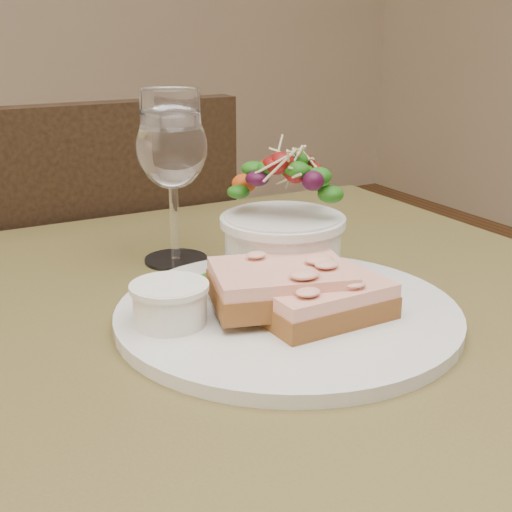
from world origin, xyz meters
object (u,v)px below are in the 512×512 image
sandwich_front (320,299)px  salad_bowl (283,218)px  chair_far (88,434)px  sandwich_back (281,285)px  cafe_table (250,419)px  ramekin (170,302)px  wine_glass (172,152)px  dinner_plate (288,314)px

sandwich_front → salad_bowl: size_ratio=0.91×
chair_far → sandwich_back: (0.03, -0.62, 0.49)m
cafe_table → ramekin: size_ratio=12.84×
chair_far → ramekin: (-0.06, -0.60, 0.49)m
sandwich_front → ramekin: 0.13m
wine_glass → ramekin: bearing=-113.7°
cafe_table → salad_bowl: (0.07, 0.06, 0.17)m
cafe_table → dinner_plate: bearing=-26.5°
wine_glass → chair_far: bearing=91.9°
salad_bowl → wine_glass: bearing=118.9°
chair_far → dinner_plate: bearing=94.5°
sandwich_front → salad_bowl: 0.12m
cafe_table → ramekin: 0.15m
sandwich_back → ramekin: sandwich_back is taller
sandwich_back → salad_bowl: 0.10m
chair_far → sandwich_back: 0.79m
ramekin → wine_glass: bearing=66.3°
sandwich_front → ramekin: (-0.12, 0.05, 0.00)m
dinner_plate → ramekin: ramekin is taller
cafe_table → salad_bowl: bearing=41.5°
sandwich_back → ramekin: bearing=-176.8°
wine_glass → sandwich_front: bearing=-79.3°
dinner_plate → sandwich_front: (0.02, -0.03, 0.02)m
sandwich_front → chair_far: bearing=93.2°
dinner_plate → wine_glass: 0.23m
wine_glass → salad_bowl: bearing=-61.1°
chair_far → sandwich_back: chair_far is taller
ramekin → wine_glass: wine_glass is taller
chair_far → wine_glass: bearing=92.7°
dinner_plate → wine_glass: size_ratio=1.77×
sandwich_back → salad_bowl: salad_bowl is taller
dinner_plate → sandwich_front: size_ratio=2.69×
salad_bowl → ramekin: bearing=-157.9°
cafe_table → wine_glass: 0.29m
dinner_plate → sandwich_back: bearing=-164.7°
chair_far → ramekin: chair_far is taller
dinner_plate → sandwich_front: sandwich_front is taller
cafe_table → chair_far: (-0.01, 0.60, -0.36)m
dinner_plate → ramekin: size_ratio=4.97×
salad_bowl → sandwich_back: bearing=-121.3°
sandwich_back → wine_glass: 0.22m
sandwich_back → salad_bowl: size_ratio=1.09×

